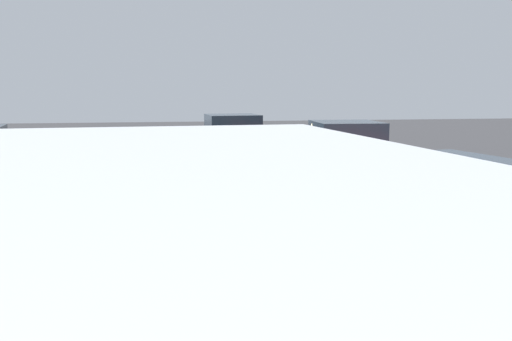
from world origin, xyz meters
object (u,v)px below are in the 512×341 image
object	(u,v)px
parked_sedan_row_back_center	(233,137)
parked_sedan_near_left	(430,221)
parked_sedan_near_right	(190,295)
parked_sedan_row_back_far	(344,149)
art_car_decorated	(272,181)

from	to	relation	value
parked_sedan_row_back_center	parked_sedan_near_left	world-z (taller)	parked_sedan_near_left
parked_sedan_near_right	parked_sedan_near_left	distance (m)	3.43
parked_sedan_near_right	parked_sedan_row_back_far	bearing A→B (deg)	157.76
art_car_decorated	parked_sedan_row_back_far	size ratio (longest dim) A/B	1.06
parked_sedan_row_back_center	parked_sedan_row_back_far	world-z (taller)	parked_sedan_row_back_far
parked_sedan_row_back_far	parked_sedan_near_left	xyz separation A→B (m)	(-7.88, 1.66, 0.03)
art_car_decorated	parked_sedan_near_right	distance (m)	5.40
parked_sedan_near_right	parked_sedan_near_left	size ratio (longest dim) A/B	0.93
parked_sedan_row_back_center	art_car_decorated	bearing A→B (deg)	-7.04
art_car_decorated	parked_sedan_near_right	xyz separation A→B (m)	(-5.12, 1.70, 0.03)
parked_sedan_near_right	parked_sedan_row_back_center	xyz separation A→B (m)	(13.88, -2.19, -0.02)
parked_sedan_near_right	parked_sedan_row_back_center	size ratio (longest dim) A/B	0.96
parked_sedan_row_back_far	parked_sedan_row_back_center	bearing A→B (deg)	33.07
art_car_decorated	parked_sedan_near_left	bearing A→B (deg)	5.46
art_car_decorated	parked_sedan_near_left	world-z (taller)	art_car_decorated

